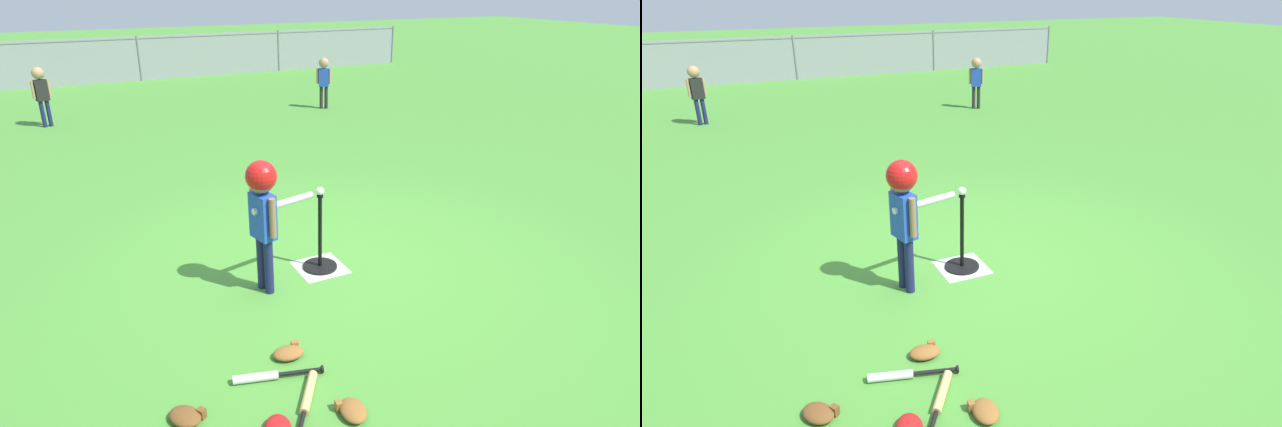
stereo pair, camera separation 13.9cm
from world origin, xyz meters
TOP-DOWN VIEW (x-y plane):
  - ground_plane at (0.00, 0.00)m, footprint 60.00×60.00m
  - home_plate at (-0.22, 0.03)m, footprint 0.44×0.44m
  - batting_tee at (-0.22, 0.03)m, footprint 0.32×0.32m
  - baseball_on_tee at (-0.22, 0.03)m, footprint 0.07×0.07m
  - batter_child at (-0.80, -0.12)m, footprint 0.63×0.33m
  - fielder_near_left at (2.87, 6.15)m, footprint 0.28×0.21m
  - fielder_deep_center at (-2.38, 7.00)m, footprint 0.31×0.21m
  - spare_bat_silver at (-1.22, -1.20)m, footprint 0.61×0.21m
  - spare_bat_wood at (-1.07, -1.52)m, footprint 0.45×0.63m
  - glove_by_plate at (-0.99, -1.04)m, footprint 0.24×0.19m
  - glove_near_bats at (-1.78, -1.33)m, footprint 0.25×0.27m
  - glove_outfield_drop at (-0.85, -1.73)m, footprint 0.19×0.24m
  - outfield_fence at (0.00, 11.43)m, footprint 16.06×0.06m

SIDE VIEW (x-z plane):
  - ground_plane at x=0.00m, z-range 0.00..0.00m
  - home_plate at x=-0.22m, z-range 0.00..0.01m
  - spare_bat_silver at x=-1.22m, z-range 0.00..0.06m
  - spare_bat_wood at x=-1.07m, z-range 0.00..0.06m
  - glove_by_plate at x=-0.99m, z-range 0.00..0.07m
  - glove_near_bats at x=-1.78m, z-range 0.00..0.07m
  - glove_outfield_drop at x=-0.85m, z-range 0.00..0.07m
  - batting_tee at x=-0.22m, z-range -0.24..0.48m
  - outfield_fence at x=0.00m, z-range 0.04..1.19m
  - fielder_near_left at x=2.87m, z-range 0.15..1.19m
  - fielder_deep_center at x=-2.38m, z-range 0.15..1.23m
  - baseball_on_tee at x=-0.22m, z-range 0.73..0.80m
  - batter_child at x=-0.80m, z-range 0.25..1.42m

